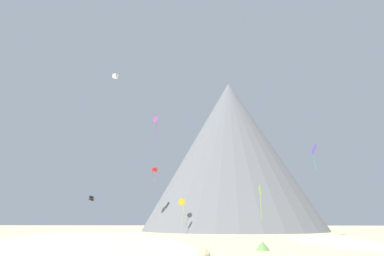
% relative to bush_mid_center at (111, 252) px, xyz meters
% --- Properties ---
extents(dune_foreground_left, '(30.14, 32.31, 3.75)m').
position_rel_bush_mid_center_xyz_m(dune_foreground_left, '(-2.44, 3.60, -0.31)').
color(dune_foreground_left, beige).
rests_on(dune_foreground_left, ground_plane).
extents(dune_foreground_right, '(11.86, 24.57, 2.09)m').
position_rel_bush_mid_center_xyz_m(dune_foreground_right, '(23.59, 17.35, -0.31)').
color(dune_foreground_right, beige).
rests_on(dune_foreground_right, ground_plane).
extents(dune_midground, '(23.50, 28.00, 3.63)m').
position_rel_bush_mid_center_xyz_m(dune_midground, '(-8.83, 15.52, -0.31)').
color(dune_midground, '#C6B284').
rests_on(dune_midground, ground_plane).
extents(bush_mid_center, '(1.79, 1.79, 0.61)m').
position_rel_bush_mid_center_xyz_m(bush_mid_center, '(0.00, 0.00, 0.00)').
color(bush_mid_center, '#568442').
rests_on(bush_mid_center, ground_plane).
extents(bush_near_right, '(1.84, 1.84, 0.89)m').
position_rel_bush_mid_center_xyz_m(bush_near_right, '(13.36, 6.21, 0.14)').
color(bush_near_right, '#668C4C').
rests_on(bush_near_right, ground_plane).
extents(rock_massif, '(71.44, 71.44, 47.94)m').
position_rel_bush_mid_center_xyz_m(rock_massif, '(14.66, 73.57, 22.04)').
color(rock_massif, slate).
rests_on(rock_massif, ground_plane).
extents(kite_yellow_low, '(1.77, 1.26, 6.06)m').
position_rel_bush_mid_center_xyz_m(kite_yellow_low, '(0.60, 49.15, 6.71)').
color(kite_yellow_low, yellow).
extents(kite_red_mid, '(1.55, 1.55, 3.77)m').
position_rel_bush_mid_center_xyz_m(kite_red_mid, '(-7.46, 56.44, 15.50)').
color(kite_red_mid, red).
extents(kite_magenta_high, '(1.54, 1.44, 5.62)m').
position_rel_bush_mid_center_xyz_m(kite_magenta_high, '(-5.36, 44.84, 25.67)').
color(kite_magenta_high, '#D1339E').
extents(kite_white_high, '(1.43, 1.46, 1.20)m').
position_rel_bush_mid_center_xyz_m(kite_white_high, '(-17.06, 48.07, 39.07)').
color(kite_white_high, white).
extents(kite_black_low, '(1.22, 1.21, 1.11)m').
position_rel_bush_mid_center_xyz_m(kite_black_low, '(-17.25, 39.00, 7.03)').
color(kite_black_low, black).
extents(kite_indigo_mid, '(1.15, 2.50, 5.59)m').
position_rel_bush_mid_center_xyz_m(kite_indigo_mid, '(30.03, 41.88, 17.27)').
color(kite_indigo_mid, '#5138B2').
extents(kite_lime_low, '(0.40, 2.03, 5.72)m').
position_rel_bush_mid_center_xyz_m(kite_lime_low, '(16.33, 28.51, 7.42)').
color(kite_lime_low, '#8CD133').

